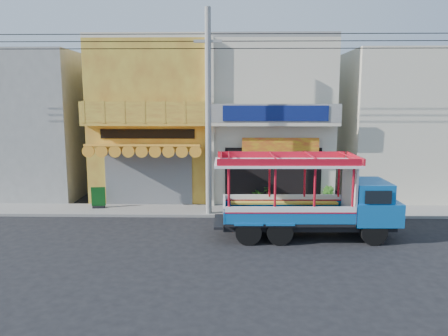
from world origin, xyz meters
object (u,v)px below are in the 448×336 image
potted_plant_b (329,198)px  utility_pole (212,103)px  songthaew_truck (320,198)px  potted_plant_a (260,196)px  green_sign (99,199)px  potted_plant_c (326,196)px

potted_plant_b → utility_pole: bearing=54.5°
songthaew_truck → potted_plant_a: songthaew_truck is taller
songthaew_truck → green_sign: bearing=158.0°
utility_pole → potted_plant_b: utility_pole is taller
green_sign → potted_plant_c: green_sign is taller
songthaew_truck → potted_plant_b: (1.16, 3.62, -0.83)m
potted_plant_c → potted_plant_a: bearing=-73.9°
utility_pole → songthaew_truck: 6.22m
songthaew_truck → potted_plant_c: size_ratio=7.06×
potted_plant_a → potted_plant_b: size_ratio=0.88×
potted_plant_c → green_sign: bearing=-72.2°
potted_plant_a → potted_plant_c: (3.11, 0.06, -0.02)m
green_sign → potted_plant_a: potted_plant_a is taller
songthaew_truck → potted_plant_a: bearing=114.2°
potted_plant_b → songthaew_truck: bearing=119.9°
green_sign → potted_plant_c: 10.75m
songthaew_truck → potted_plant_c: 4.62m
green_sign → potted_plant_a: bearing=3.4°
potted_plant_a → potted_plant_c: size_ratio=1.03×
potted_plant_b → potted_plant_c: size_ratio=1.17×
green_sign → potted_plant_a: 7.64m
potted_plant_a → potted_plant_c: bearing=-43.0°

